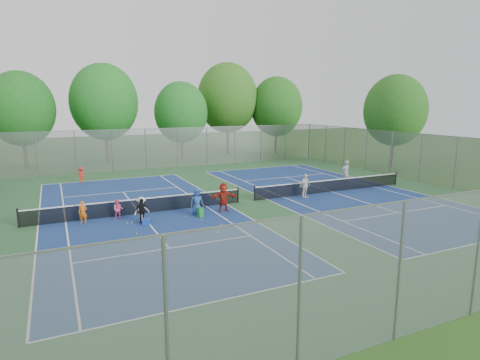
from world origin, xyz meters
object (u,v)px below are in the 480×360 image
net_left (140,206)px  instructor (346,173)px  net_right (331,186)px  ball_hopper (200,212)px  ball_crate (146,222)px

net_left → instructor: size_ratio=6.54×
net_right → ball_hopper: (-11.02, -2.19, -0.17)m
instructor → net_left: bearing=5.0°
ball_crate → ball_hopper: size_ratio=0.68×
net_right → instructor: size_ratio=6.54×
net_right → ball_crate: (-14.16, -2.28, -0.29)m
ball_hopper → instructor: size_ratio=0.29×
net_left → instructor: (16.68, 1.68, 0.53)m
instructor → ball_crate: bearing=12.5°
net_right → net_left: bearing=180.0°
ball_crate → ball_hopper: bearing=1.8°
net_right → ball_crate: 14.34m
net_left → instructor: bearing=5.8°
net_right → instructor: (2.68, 1.68, 0.53)m
ball_hopper → net_right: bearing=11.2°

